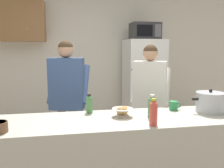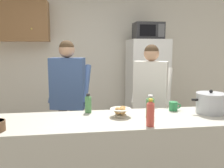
% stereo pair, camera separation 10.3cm
% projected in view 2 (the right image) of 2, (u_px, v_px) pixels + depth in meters
% --- Properties ---
extents(back_wall_unit, '(6.00, 0.48, 2.60)m').
position_uv_depth(back_wall_unit, '(86.00, 58.00, 4.37)').
color(back_wall_unit, silver).
rests_on(back_wall_unit, ground).
extents(kitchen_island, '(2.42, 0.68, 0.92)m').
position_uv_depth(kitchen_island, '(120.00, 164.00, 2.32)').
color(kitchen_island, '#BCB7A8').
rests_on(kitchen_island, ground).
extents(refrigerator, '(0.64, 0.68, 1.73)m').
position_uv_depth(refrigerator, '(147.00, 89.00, 4.18)').
color(refrigerator, white).
rests_on(refrigerator, ground).
extents(microwave, '(0.48, 0.37, 0.28)m').
position_uv_depth(microwave, '(148.00, 31.00, 4.02)').
color(microwave, '#2D2D30').
rests_on(microwave, refrigerator).
extents(person_near_pot, '(0.58, 0.51, 1.68)m').
position_uv_depth(person_near_pot, '(68.00, 90.00, 3.03)').
color(person_near_pot, '#726656').
rests_on(person_near_pot, ground).
extents(person_by_sink, '(0.61, 0.57, 1.63)m').
position_uv_depth(person_by_sink, '(151.00, 93.00, 3.05)').
color(person_by_sink, '#33384C').
rests_on(person_by_sink, ground).
extents(cooking_pot, '(0.40, 0.29, 0.24)m').
position_uv_depth(cooking_pot, '(210.00, 103.00, 2.43)').
color(cooking_pot, silver).
rests_on(cooking_pot, kitchen_island).
extents(coffee_mug, '(0.13, 0.09, 0.10)m').
position_uv_depth(coffee_mug, '(174.00, 106.00, 2.54)').
color(coffee_mug, '#2D8C4C').
rests_on(coffee_mug, kitchen_island).
extents(bread_bowl, '(0.21, 0.21, 0.10)m').
position_uv_depth(bread_bowl, '(121.00, 111.00, 2.31)').
color(bread_bowl, beige).
rests_on(bread_bowl, kitchen_island).
extents(bottle_near_edge, '(0.08, 0.08, 0.22)m').
position_uv_depth(bottle_near_edge, '(150.00, 107.00, 2.26)').
color(bottle_near_edge, '#4C8C4C').
rests_on(bottle_near_edge, kitchen_island).
extents(bottle_mid_counter, '(0.07, 0.07, 0.20)m').
position_uv_depth(bottle_mid_counter, '(88.00, 103.00, 2.45)').
color(bottle_mid_counter, '#4C8C4C').
rests_on(bottle_mid_counter, kitchen_island).
extents(bottle_far_corner, '(0.07, 0.07, 0.24)m').
position_uv_depth(bottle_far_corner, '(150.00, 113.00, 2.02)').
color(bottle_far_corner, '#D84C3F').
rests_on(bottle_far_corner, kitchen_island).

